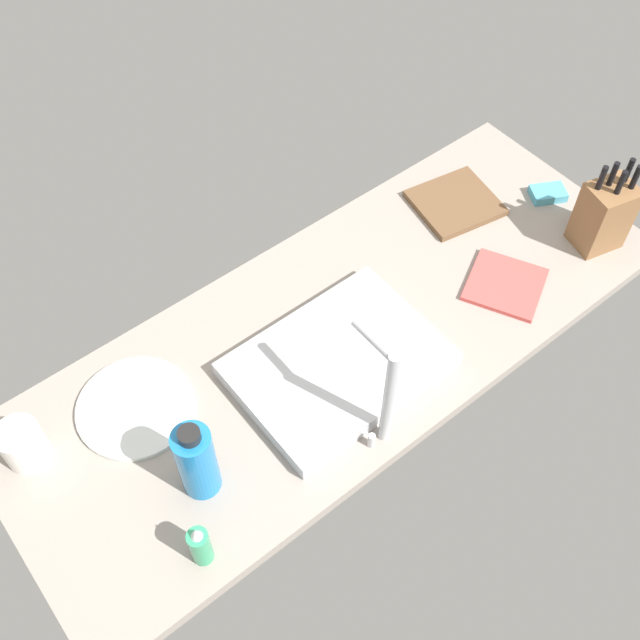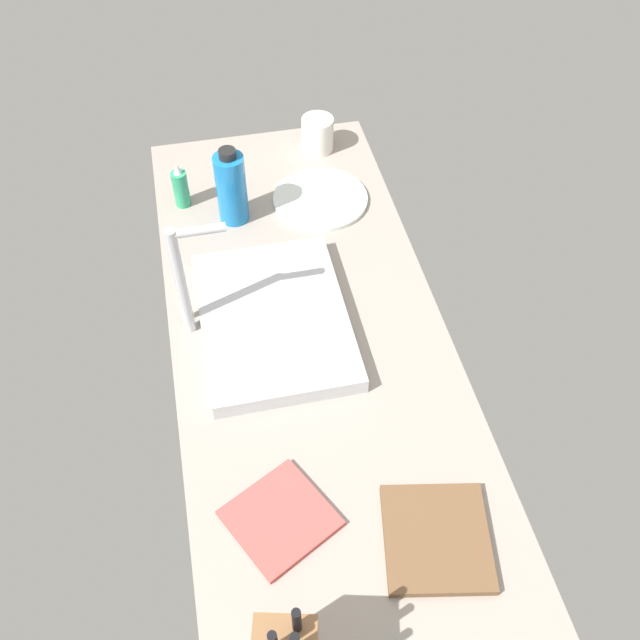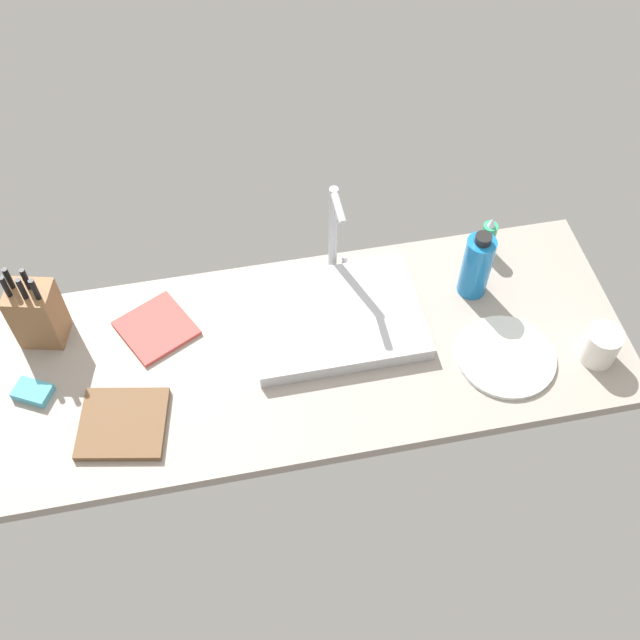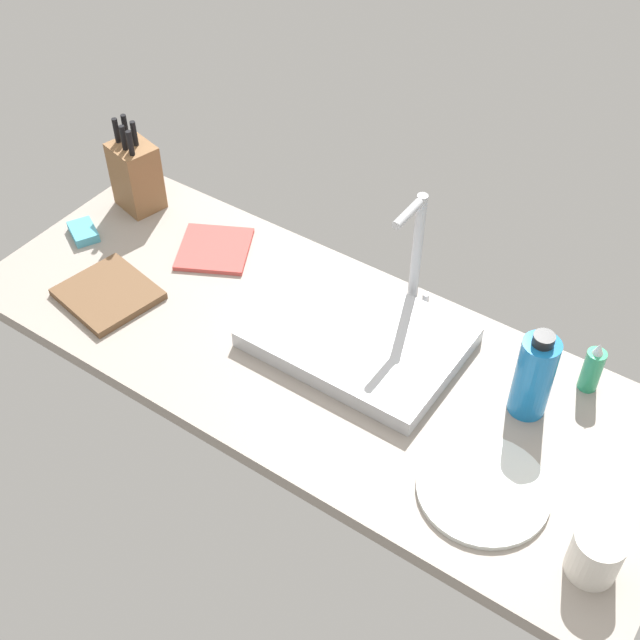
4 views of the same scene
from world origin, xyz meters
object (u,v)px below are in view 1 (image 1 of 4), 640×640
sink_basin (338,364)px  soap_bottle (200,545)px  knife_block (604,215)px  dish_towel (505,285)px  dinner_plate (135,407)px  water_bottle (197,461)px  dish_sponge (547,193)px  faucet (385,390)px  coffee_mug (23,444)px  cutting_board (455,203)px

sink_basin → soap_bottle: size_ratio=3.44×
sink_basin → knife_block: 76.60cm
dish_towel → knife_block: bearing=172.4°
sink_basin → knife_block: (-75.49, 10.63, 7.52)cm
sink_basin → dinner_plate: (40.80, -19.54, -1.44)cm
water_bottle → dish_sponge: water_bottle is taller
faucet → coffee_mug: 74.40cm
dish_towel → coffee_mug: size_ratio=1.75×
water_bottle → coffee_mug: 37.42cm
faucet → dish_sponge: size_ratio=3.37×
cutting_board → coffee_mug: size_ratio=2.08×
dish_sponge → knife_block: bearing=80.6°
cutting_board → soap_bottle: soap_bottle is taller
faucet → dish_towel: 54.07cm
cutting_board → dish_towel: (9.87, 27.33, -0.30)cm
knife_block → water_bottle: bearing=10.5°
water_bottle → coffee_mug: water_bottle is taller
soap_bottle → water_bottle: water_bottle is taller
cutting_board → water_bottle: 99.31cm
sink_basin → water_bottle: size_ratio=2.11×
sink_basin → faucet: 23.74cm
cutting_board → water_bottle: size_ratio=0.96×
dish_towel → dish_sponge: dish_sponge is taller
knife_block → cutting_board: size_ratio=1.21×
dish_towel → coffee_mug: bearing=-15.4°
faucet → soap_bottle: faucet is taller
knife_block → water_bottle: size_ratio=1.16×
knife_block → dish_towel: bearing=6.3°
faucet → soap_bottle: 45.49cm
faucet → cutting_board: bearing=-147.4°
knife_block → water_bottle: knife_block is taller
cutting_board → dinner_plate: (97.73, 0.92, -0.30)cm
coffee_mug → dish_sponge: 143.10cm
faucet → cutting_board: size_ratio=1.47×
cutting_board → water_bottle: water_bottle is taller
knife_block → sink_basin: bearing=5.8°
dish_towel → soap_bottle: bearing=6.0°
cutting_board → dish_towel: 29.06cm
knife_block → dinner_plate: (116.28, -30.17, -8.96)cm
dish_towel → dish_sponge: bearing=-155.5°
faucet → coffee_mug: (60.50, -41.51, -12.34)cm
dish_towel → dish_sponge: 34.55cm
faucet → soap_bottle: (43.96, -1.13, -11.65)cm
cutting_board → sink_basin: bearing=19.8°
coffee_mug → dish_sponge: bearing=173.5°
coffee_mug → dish_towel: bearing=164.6°
sink_basin → coffee_mug: bearing=-20.4°
sink_basin → cutting_board: sink_basin is taller
soap_bottle → dish_sponge: (-125.61, -24.25, -4.47)cm
soap_bottle → dish_sponge: size_ratio=1.46×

